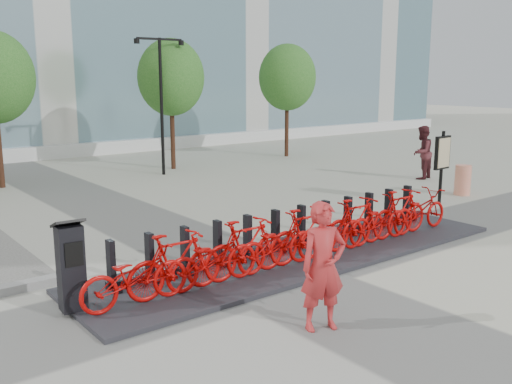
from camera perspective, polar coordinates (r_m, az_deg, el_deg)
ground at (r=10.69m, az=0.73°, el=-8.23°), size 120.00×120.00×0.00m
tree_2 at (r=22.85m, az=-8.50°, el=11.25°), size 2.60×2.60×5.10m
tree_3 at (r=26.34m, az=3.14°, el=11.36°), size 2.60×2.60×5.10m
streetlamp at (r=21.49m, az=-9.48°, el=10.01°), size 2.00×0.20×5.00m
dock_pad at (r=11.70m, az=4.81°, el=-6.32°), size 9.60×2.40×0.08m
dock_rail_posts at (r=11.95m, az=3.51°, el=-3.60°), size 8.02×0.50×0.85m
bike_0 at (r=9.15m, az=-11.99°, el=-8.20°), size 1.83×0.64×0.96m
bike_1 at (r=9.45m, az=-8.06°, el=-7.09°), size 1.77×0.50×1.06m
bike_2 at (r=9.82m, az=-4.39°, el=-6.61°), size 1.83×0.64×0.96m
bike_3 at (r=10.20m, az=-1.02°, el=-5.58°), size 1.77×0.50×1.06m
bike_4 at (r=10.65m, az=2.09°, el=-5.15°), size 1.83×0.64×0.96m
bike_5 at (r=11.09m, az=4.95°, el=-4.22°), size 1.77×0.50×1.06m
bike_6 at (r=11.60m, az=7.56°, el=-3.86°), size 1.83×0.64×0.96m
bike_7 at (r=12.09m, az=9.96°, el=-3.04°), size 1.77×0.50×1.06m
bike_8 at (r=12.63m, az=12.15°, el=-2.75°), size 1.83×0.64×0.96m
bike_9 at (r=13.17m, az=14.18°, el=-2.03°), size 1.77×0.50×1.06m
bike_10 at (r=13.75m, az=16.02°, el=-1.80°), size 1.83×0.64×0.96m
kiosk at (r=9.15m, az=-18.02°, el=-7.07°), size 0.47×0.41×1.46m
worker_red at (r=8.25m, az=6.73°, el=-7.41°), size 0.80×0.65×1.88m
pedestrian at (r=21.28m, az=16.26°, el=3.81°), size 1.07×0.92×1.91m
construction_barrel at (r=18.79m, az=19.97°, el=1.12°), size 0.64×0.64×0.93m
map_sign at (r=17.19m, az=18.14°, el=3.47°), size 0.69×0.16×2.10m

